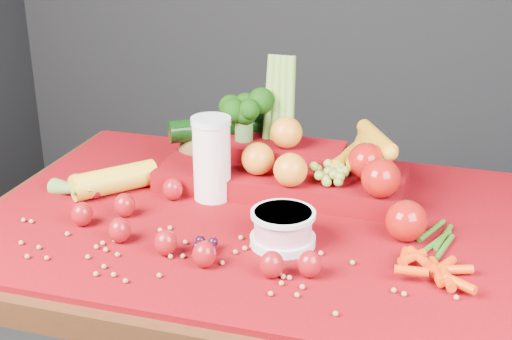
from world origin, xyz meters
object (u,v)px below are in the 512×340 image
(yogurt_bowl, at_px, (283,227))
(produce_mound, at_px, (294,162))
(milk_glass, at_px, (212,156))
(table, at_px, (253,262))

(yogurt_bowl, bearing_deg, produce_mound, 99.81)
(milk_glass, bearing_deg, produce_mound, 34.62)
(table, bearing_deg, produce_mound, 74.55)
(table, xyz_separation_m, produce_mound, (0.04, 0.16, 0.17))
(yogurt_bowl, bearing_deg, table, 130.60)
(produce_mound, bearing_deg, yogurt_bowl, -80.19)
(milk_glass, xyz_separation_m, produce_mound, (0.15, 0.10, -0.04))
(yogurt_bowl, xyz_separation_m, produce_mound, (-0.04, 0.26, 0.02))
(table, distance_m, milk_glass, 0.23)
(table, height_order, milk_glass, milk_glass)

